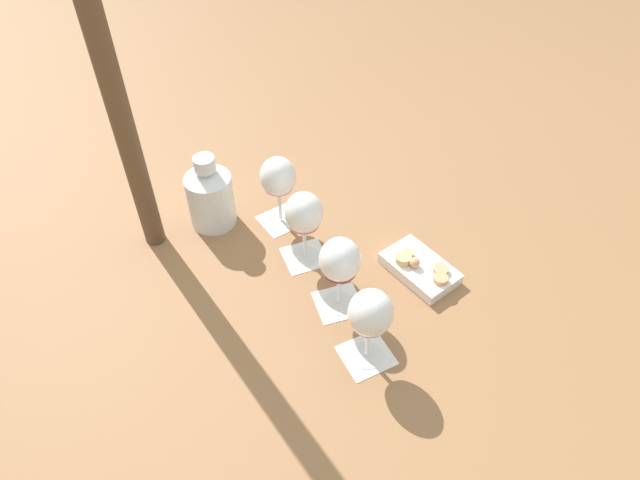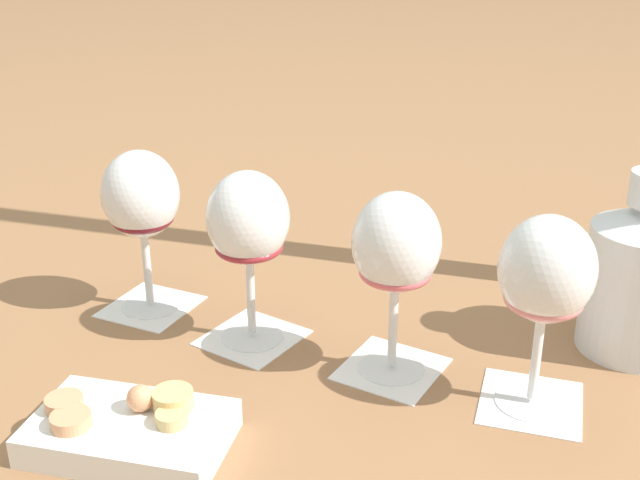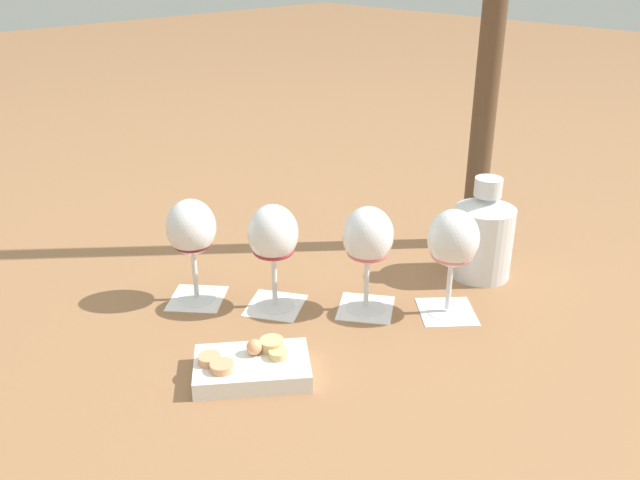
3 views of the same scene
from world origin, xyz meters
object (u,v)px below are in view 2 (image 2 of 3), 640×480
(snack_dish, at_px, (130,429))
(wine_glass_3, at_px, (141,202))
(wine_glass_0, at_px, (546,278))
(wine_glass_1, at_px, (396,251))
(wine_glass_2, at_px, (248,226))

(snack_dish, bearing_deg, wine_glass_3, -107.13)
(wine_glass_0, xyz_separation_m, wine_glass_1, (0.09, -0.11, 0.00))
(wine_glass_2, relative_size, snack_dish, 0.95)
(wine_glass_0, relative_size, snack_dish, 0.95)
(wine_glass_0, height_order, wine_glass_1, same)
(wine_glass_0, xyz_separation_m, snack_dish, (0.35, -0.09, -0.11))
(wine_glass_1, distance_m, wine_glass_3, 0.30)
(wine_glass_1, xyz_separation_m, wine_glass_2, (0.10, -0.12, 0.00))
(wine_glass_3, relative_size, snack_dish, 0.95)
(wine_glass_1, height_order, wine_glass_2, same)
(wine_glass_0, height_order, wine_glass_3, same)
(wine_glass_0, bearing_deg, snack_dish, -14.70)
(wine_glass_0, bearing_deg, wine_glass_1, -49.71)
(wine_glass_1, bearing_deg, wine_glass_0, 130.29)
(wine_glass_0, bearing_deg, wine_glass_3, -50.63)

